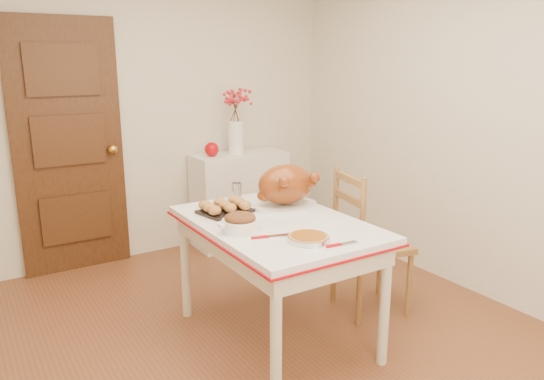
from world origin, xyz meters
TOP-DOWN VIEW (x-y plane):
  - floor at (0.00, 0.00)m, footprint 3.50×4.00m
  - wall_back at (0.00, 2.00)m, footprint 3.50×0.00m
  - wall_right at (1.75, 0.00)m, footprint 0.00×4.00m
  - door_back at (-0.70, 1.97)m, footprint 0.85×0.06m
  - sideboard at (0.76, 1.78)m, footprint 0.88×0.39m
  - kitchen_table at (0.10, 0.10)m, footprint 0.89×1.30m
  - chair_oak at (0.88, 0.09)m, footprint 0.53×0.53m
  - berry_vase at (0.73, 1.78)m, footprint 0.33×0.33m
  - apple at (0.48, 1.78)m, footprint 0.13×0.13m
  - turkey_platter at (0.31, 0.32)m, footprint 0.44×0.36m
  - pumpkin_pie at (0.05, -0.30)m, footprint 0.25×0.25m
  - stuffing_dish at (-0.18, 0.05)m, footprint 0.28×0.23m
  - rolls_tray at (-0.08, 0.42)m, footprint 0.34×0.29m
  - pie_server at (0.17, -0.43)m, footprint 0.19×0.07m
  - carving_knife at (-0.07, -0.14)m, footprint 0.26×0.13m
  - drinking_glass at (0.13, 0.66)m, footprint 0.07×0.07m
  - shaker_pair at (0.46, 0.61)m, footprint 0.10×0.04m

SIDE VIEW (x-z plane):
  - floor at x=0.00m, z-range 0.00..0.00m
  - kitchen_table at x=0.10m, z-range 0.00..0.78m
  - sideboard at x=0.76m, z-range 0.00..0.88m
  - chair_oak at x=0.88m, z-range 0.00..1.01m
  - pie_server at x=0.17m, z-range 0.78..0.79m
  - carving_knife at x=-0.07m, z-range 0.78..0.79m
  - pumpkin_pie at x=0.05m, z-range 0.78..0.83m
  - rolls_tray at x=-0.08m, z-range 0.78..0.86m
  - shaker_pair at x=0.46m, z-range 0.78..0.88m
  - stuffing_dish at x=-0.18m, z-range 0.78..0.88m
  - drinking_glass at x=0.13m, z-range 0.78..0.90m
  - turkey_platter at x=0.31m, z-range 0.78..1.06m
  - apple at x=0.48m, z-range 0.88..1.01m
  - door_back at x=-0.70m, z-range 0.00..2.06m
  - berry_vase at x=0.73m, z-range 0.88..1.51m
  - wall_back at x=0.00m, z-range 0.00..2.50m
  - wall_right at x=1.75m, z-range 0.00..2.50m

